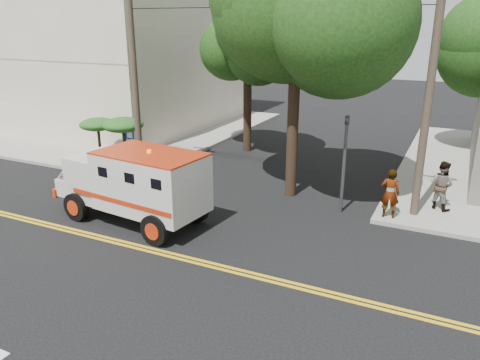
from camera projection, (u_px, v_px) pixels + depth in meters
The scene contains 13 objects.
ground at pixel (170, 255), 14.14m from camera, with size 100.00×100.00×0.00m, color black.
sidewalk_nw at pixel (114, 126), 31.19m from camera, with size 17.00×17.00×0.15m, color gray.
building_left at pixel (99, 46), 31.66m from camera, with size 16.00×14.00×10.00m, color beige.
utility_pole_left at pixel (134, 75), 20.12m from camera, with size 0.28×0.28×9.00m, color #382D23.
utility_pole_right at pixel (429, 92), 15.38m from camera, with size 0.28×0.28×9.00m, color #382D23.
tree_main at pixel (306, 6), 16.32m from camera, with size 6.08×5.70×9.85m.
tree_left at pixel (252, 42), 23.45m from camera, with size 4.48×4.20×7.70m.
traffic_signal at pixel (345, 154), 16.63m from camera, with size 0.15×0.18×3.60m.
accessibility_sign at pixel (131, 144), 21.52m from camera, with size 0.45×0.10×2.02m.
palm_planter at pixel (116, 133), 22.32m from camera, with size 3.52×2.63×2.36m.
armored_truck at pixel (135, 182), 16.03m from camera, with size 5.96×2.83×2.62m.
pedestrian_a at pixel (390, 193), 16.23m from camera, with size 0.65×0.42×1.77m, color gray.
pedestrian_b at pixel (441, 185), 16.99m from camera, with size 0.88×0.69×1.82m, color gray.
Camera 1 is at (7.43, -10.47, 6.70)m, focal length 35.00 mm.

